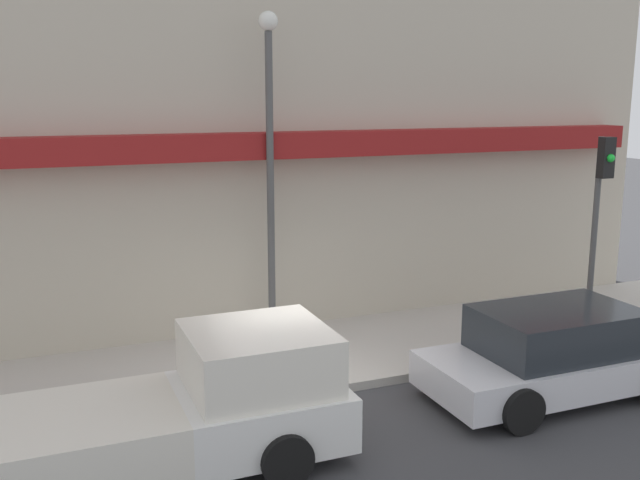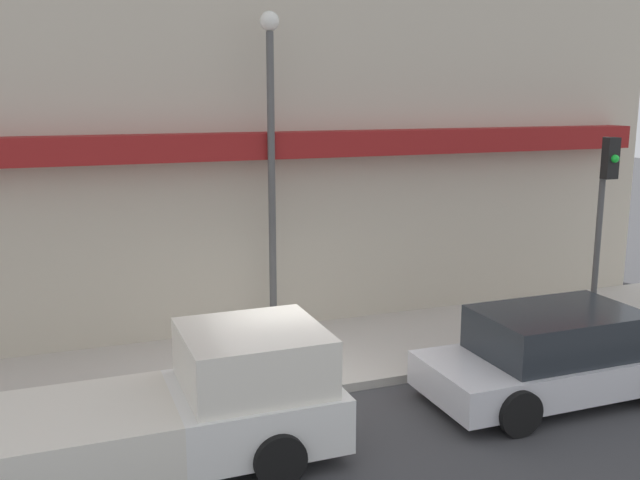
{
  "view_description": "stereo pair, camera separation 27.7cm",
  "coord_description": "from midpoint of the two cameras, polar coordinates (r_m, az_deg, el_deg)",
  "views": [
    {
      "loc": [
        -3.76,
        -10.15,
        4.89
      ],
      "look_at": [
        0.91,
        1.33,
        2.35
      ],
      "focal_mm": 40.0,
      "sensor_mm": 36.0,
      "label": 1
    },
    {
      "loc": [
        -3.5,
        -10.25,
        4.89
      ],
      "look_at": [
        0.91,
        1.33,
        2.35
      ],
      "focal_mm": 40.0,
      "sensor_mm": 36.0,
      "label": 2
    }
  ],
  "objects": [
    {
      "name": "building",
      "position": [
        15.43,
        -8.77,
        11.07
      ],
      "size": [
        19.8,
        3.8,
        11.08
      ],
      "color": "#BCB29E",
      "rests_on": "ground"
    },
    {
      "name": "sidewalk",
      "position": [
        13.3,
        -4.85,
        -9.69
      ],
      "size": [
        36.0,
        3.31,
        0.15
      ],
      "color": "#B7B2A8",
      "rests_on": "ground"
    },
    {
      "name": "ground_plane",
      "position": [
        11.88,
        -2.39,
        -12.75
      ],
      "size": [
        80.0,
        80.0,
        0.0
      ],
      "primitive_type": "plane",
      "color": "#38383A"
    },
    {
      "name": "fire_hydrant",
      "position": [
        14.57,
        15.11,
        -6.6
      ],
      "size": [
        0.2,
        0.2,
        0.59
      ],
      "color": "red",
      "rests_on": "sidewalk"
    },
    {
      "name": "traffic_light",
      "position": [
        15.16,
        20.99,
        3.03
      ],
      "size": [
        0.28,
        0.42,
        3.93
      ],
      "color": "#4C4C4C",
      "rests_on": "sidewalk"
    },
    {
      "name": "parked_car",
      "position": [
        12.42,
        17.73,
        -8.62
      ],
      "size": [
        4.43,
        2.09,
        1.48
      ],
      "rotation": [
        0.0,
        0.0,
        -0.01
      ],
      "color": "silver",
      "rests_on": "ground"
    },
    {
      "name": "pickup_truck",
      "position": [
        9.85,
        -13.03,
        -13.42
      ],
      "size": [
        5.57,
        2.18,
        1.78
      ],
      "rotation": [
        0.0,
        0.0,
        0.01
      ],
      "color": "white",
      "rests_on": "ground"
    },
    {
      "name": "street_lamp",
      "position": [
        13.5,
        -4.63,
        7.68
      ],
      "size": [
        0.36,
        0.36,
        6.22
      ],
      "color": "#4C4C4C",
      "rests_on": "sidewalk"
    }
  ]
}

